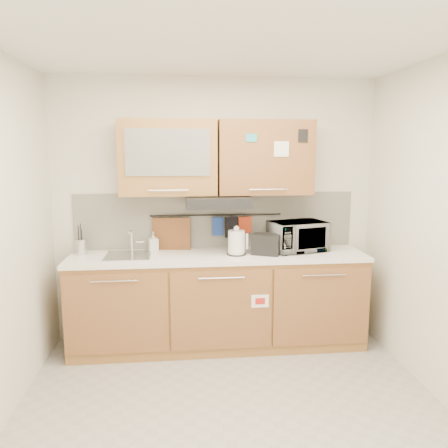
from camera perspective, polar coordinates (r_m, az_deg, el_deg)
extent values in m
plane|color=#9E9993|center=(3.44, 1.21, -23.85)|extent=(3.20, 3.20, 0.00)
plane|color=white|center=(2.96, 1.41, 23.34)|extent=(3.20, 3.20, 0.00)
plane|color=silver|center=(4.41, -1.10, 1.79)|extent=(3.20, 0.00, 3.20)
cube|color=#AC703D|center=(4.32, -0.73, -10.13)|extent=(2.80, 0.60, 0.88)
cube|color=black|center=(4.47, -0.72, -14.85)|extent=(2.80, 0.54, 0.10)
cube|color=brown|center=(4.04, -13.89, -11.37)|extent=(0.91, 0.02, 0.74)
cylinder|color=silver|center=(3.92, -14.12, -7.26)|extent=(0.41, 0.01, 0.01)
cube|color=brown|center=(4.02, -0.33, -11.22)|extent=(0.91, 0.02, 0.74)
cylinder|color=silver|center=(3.89, -0.30, -7.08)|extent=(0.41, 0.01, 0.01)
cube|color=brown|center=(4.20, 12.66, -10.50)|extent=(0.91, 0.02, 0.74)
cylinder|color=silver|center=(4.09, 12.93, -6.53)|extent=(0.41, 0.01, 0.01)
cube|color=white|center=(4.18, -0.73, -4.23)|extent=(2.82, 0.62, 0.04)
cube|color=silver|center=(4.41, -1.08, 0.48)|extent=(2.80, 0.02, 0.56)
cube|color=#AC703D|center=(4.18, -7.29, 8.59)|extent=(0.90, 0.35, 0.70)
cube|color=silver|center=(3.99, -7.37, 9.26)|extent=(0.76, 0.02, 0.42)
cube|color=brown|center=(4.26, 5.33, 8.64)|extent=(0.90, 0.35, 0.70)
cube|color=white|center=(4.10, 7.51, 9.68)|extent=(0.14, 0.00, 0.14)
cube|color=black|center=(4.14, -0.82, 2.97)|extent=(0.60, 0.46, 0.10)
cube|color=silver|center=(4.20, -12.41, -4.18)|extent=(0.42, 0.40, 0.03)
cylinder|color=silver|center=(4.32, -11.97, -2.06)|extent=(0.03, 0.03, 0.24)
cylinder|color=silver|center=(4.23, -12.13, -0.95)|extent=(0.02, 0.18, 0.02)
cylinder|color=black|center=(4.36, -1.04, 1.18)|extent=(1.30, 0.02, 0.02)
cylinder|color=silver|center=(4.37, -18.16, -2.84)|extent=(0.14, 0.14, 0.15)
cylinder|color=black|center=(4.37, -18.42, -2.00)|extent=(0.01, 0.01, 0.27)
cylinder|color=black|center=(4.34, -18.04, -2.25)|extent=(0.01, 0.01, 0.25)
cylinder|color=black|center=(4.37, -18.15, -1.84)|extent=(0.01, 0.01, 0.29)
cylinder|color=black|center=(4.34, -18.42, -2.46)|extent=(0.01, 0.01, 0.22)
cylinder|color=white|center=(4.13, 1.63, -2.46)|extent=(0.18, 0.18, 0.23)
sphere|color=white|center=(4.10, 1.64, -0.58)|extent=(0.05, 0.05, 0.05)
cube|color=white|center=(4.15, 2.97, -2.25)|extent=(0.02, 0.03, 0.15)
cylinder|color=black|center=(4.15, 1.62, -3.92)|extent=(0.18, 0.18, 0.01)
cube|color=black|center=(4.16, 5.54, -2.66)|extent=(0.30, 0.25, 0.20)
cube|color=black|center=(4.15, 4.94, -1.40)|extent=(0.11, 0.13, 0.01)
cube|color=black|center=(4.13, 6.19, -1.48)|extent=(0.11, 0.13, 0.01)
imported|color=#999999|center=(4.35, 9.60, -1.58)|extent=(0.60, 0.49, 0.29)
imported|color=#999999|center=(4.33, -9.22, -2.29)|extent=(0.11, 0.11, 0.19)
cube|color=brown|center=(4.38, -6.88, -2.21)|extent=(0.38, 0.08, 0.46)
cube|color=navy|center=(4.37, -0.82, -0.30)|extent=(0.11, 0.03, 0.19)
cube|color=black|center=(4.38, 1.04, -0.39)|extent=(0.13, 0.07, 0.20)
cube|color=red|center=(4.40, 2.75, -0.10)|extent=(0.13, 0.04, 0.16)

